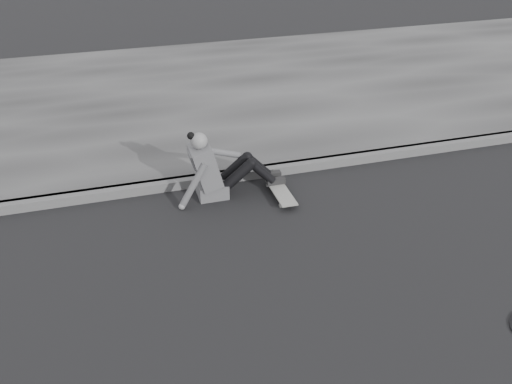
# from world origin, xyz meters

# --- Properties ---
(ground) EXTENTS (80.00, 80.00, 0.00)m
(ground) POSITION_xyz_m (0.00, 0.00, 0.00)
(ground) COLOR black
(ground) RESTS_ON ground
(curb) EXTENTS (24.00, 0.16, 0.12)m
(curb) POSITION_xyz_m (0.00, 2.58, 0.06)
(curb) COLOR #555555
(curb) RESTS_ON ground
(sidewalk) EXTENTS (24.00, 6.00, 0.12)m
(sidewalk) POSITION_xyz_m (0.00, 5.60, 0.06)
(sidewalk) COLOR #3C3C3C
(sidewalk) RESTS_ON ground
(skateboard) EXTENTS (0.20, 0.78, 0.09)m
(skateboard) POSITION_xyz_m (-0.24, 2.01, 0.07)
(skateboard) COLOR gray
(skateboard) RESTS_ON ground
(seated_woman) EXTENTS (1.38, 0.46, 0.88)m
(seated_woman) POSITION_xyz_m (-0.97, 2.26, 0.36)
(seated_woman) COLOR #545457
(seated_woman) RESTS_ON ground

